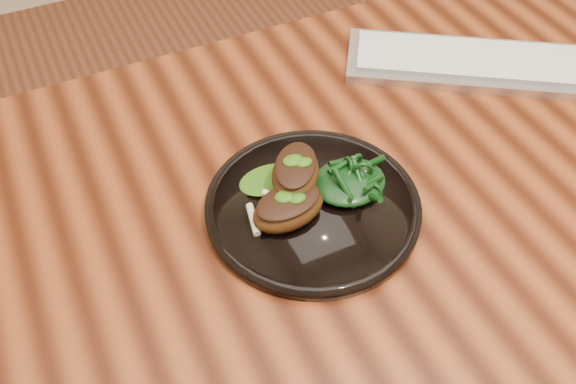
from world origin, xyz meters
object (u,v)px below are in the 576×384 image
Objects in this scene: desk at (427,181)px; lamb_chop_front at (288,207)px; keyboard at (485,64)px; greens_heap at (349,178)px; plate at (313,206)px.

lamb_chop_front is (-0.28, -0.05, 0.12)m from desk.
keyboard is (0.18, 0.12, 0.09)m from desk.
greens_heap is at bearing -168.44° from desk.
lamb_chop_front reaches higher than desk.
lamb_chop_front is 0.49m from keyboard.
desk is 0.25m from plate.
keyboard is (0.42, 0.16, 0.00)m from plate.
keyboard is at bearing 33.80° from desk.
keyboard is (0.36, 0.16, -0.02)m from greens_heap.
desk is at bearing 11.56° from greens_heap.
desk is 0.31m from lamb_chop_front.
greens_heap is at bearing 5.19° from plate.
plate is 2.85× the size of greens_heap.
desk is 3.35× the size of keyboard.
greens_heap is (0.10, 0.02, -0.01)m from lamb_chop_front.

